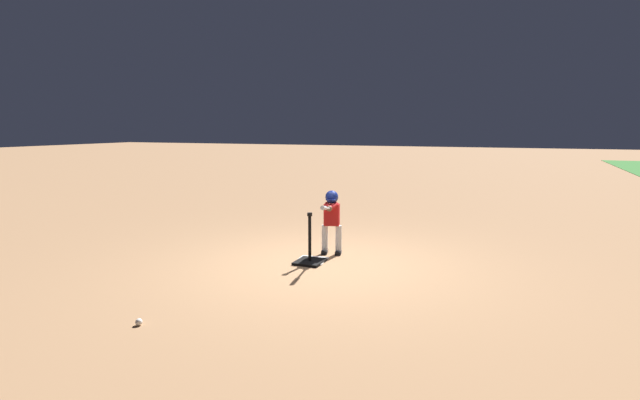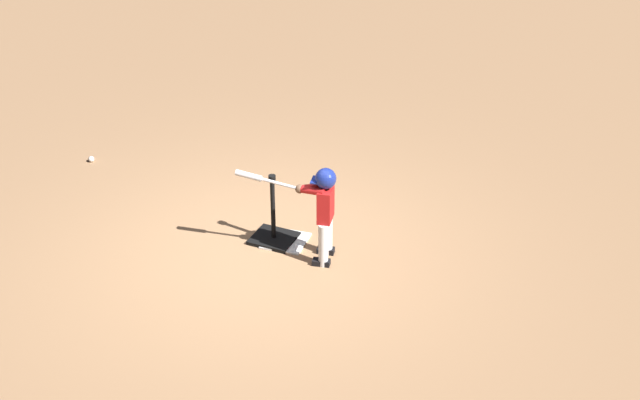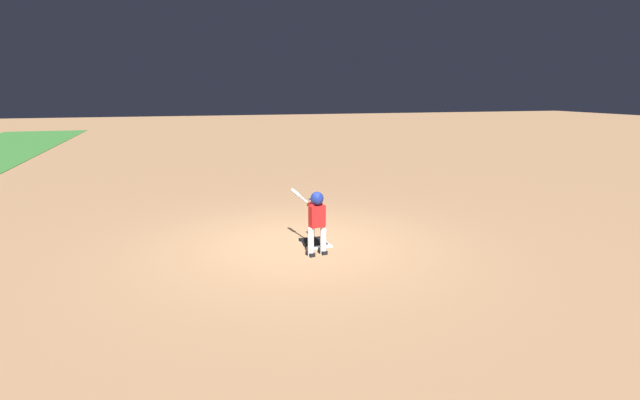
{
  "view_description": "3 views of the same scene",
  "coord_description": "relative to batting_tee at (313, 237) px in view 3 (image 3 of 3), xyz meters",
  "views": [
    {
      "loc": [
        6.81,
        2.63,
        2.08
      ],
      "look_at": [
        -0.39,
        -0.25,
        0.93
      ],
      "focal_mm": 28.0,
      "sensor_mm": 36.0,
      "label": 1
    },
    {
      "loc": [
        -3.69,
        6.9,
        5.08
      ],
      "look_at": [
        -0.59,
        -0.18,
        0.67
      ],
      "focal_mm": 50.0,
      "sensor_mm": 36.0,
      "label": 2
    },
    {
      "loc": [
        -8.07,
        2.0,
        2.63
      ],
      "look_at": [
        0.06,
        -0.42,
        0.75
      ],
      "focal_mm": 28.0,
      "sensor_mm": 36.0,
      "label": 3
    }
  ],
  "objects": [
    {
      "name": "baseball",
      "position": [
        2.89,
        -0.73,
        -0.07
      ],
      "size": [
        0.07,
        0.07,
        0.07
      ],
      "primitive_type": "sphere",
      "color": "white",
      "rests_on": "ground_plane"
    },
    {
      "name": "ground_plane",
      "position": [
        0.01,
        0.27,
        -0.11
      ],
      "size": [
        90.0,
        90.0,
        0.0
      ],
      "primitive_type": "plane",
      "color": "#99704C"
    },
    {
      "name": "batter_child",
      "position": [
        -0.61,
        0.12,
        0.55
      ],
      "size": [
        1.02,
        0.39,
        1.05
      ],
      "color": "silver",
      "rests_on": "ground_plane"
    },
    {
      "name": "batting_tee",
      "position": [
        0.0,
        0.0,
        0.0
      ],
      "size": [
        0.45,
        0.41,
        0.78
      ],
      "color": "black",
      "rests_on": "ground_plane"
    },
    {
      "name": "home_plate",
      "position": [
        -0.13,
        -0.02,
        -0.1
      ],
      "size": [
        0.48,
        0.48,
        0.02
      ],
      "primitive_type": "cube",
      "rotation": [
        0.0,
        0.0,
        0.1
      ],
      "color": "white",
      "rests_on": "ground_plane"
    }
  ]
}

